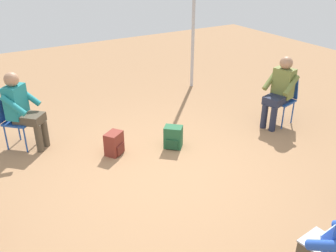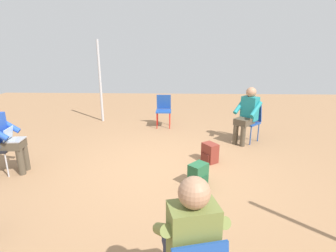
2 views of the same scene
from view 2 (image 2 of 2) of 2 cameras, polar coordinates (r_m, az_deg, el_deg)
The scene contains 9 objects.
ground_plane at distance 4.65m, azimuth -0.54°, elevation -9.51°, with size 16.07×16.07×0.00m, color #99704C.
chair_west at distance 7.04m, azimuth -0.95°, elevation 3.86°, with size 0.44×0.41×0.85m.
chair_northwest at distance 6.20m, azimuth 17.48°, elevation 1.31°, with size 0.58×0.58×0.85m.
person_with_laptop at distance 5.09m, azimuth -32.38°, elevation -1.49°, with size 0.53×0.55×1.24m.
person_in_teal at distance 6.01m, azimuth 16.87°, elevation 2.85°, with size 0.63×0.63×1.24m.
person_in_olive at distance 2.12m, azimuth 4.55°, elevation -23.17°, with size 0.58×0.57×1.24m.
backpack_near_laptop_user at distance 4.13m, azimuth 6.54°, elevation -10.77°, with size 0.34×0.34×0.36m.
backpack_by_empty_chair at distance 4.96m, azimuth 9.10°, elevation -5.99°, with size 0.34×0.32×0.36m.
tent_pole_near at distance 7.71m, azimuth -14.55°, elevation 9.33°, with size 0.07×0.07×2.28m, color #B2B2B7.
Camera 2 is at (4.17, 0.19, 2.04)m, focal length 28.00 mm.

